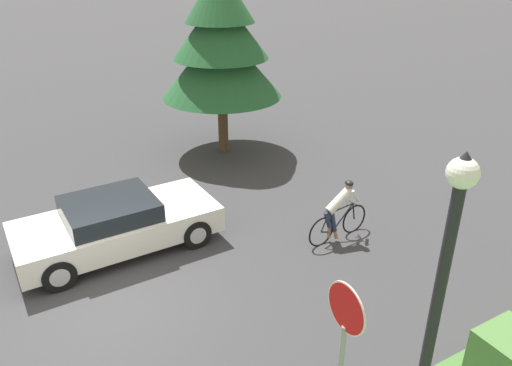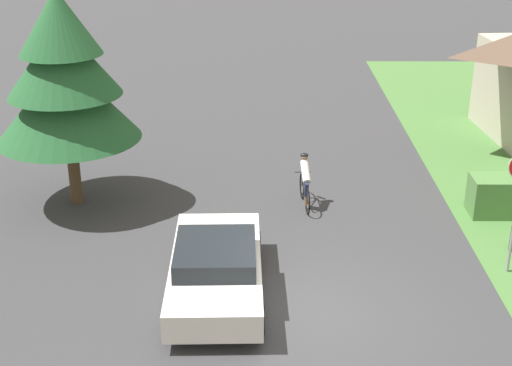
{
  "view_description": "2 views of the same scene",
  "coord_description": "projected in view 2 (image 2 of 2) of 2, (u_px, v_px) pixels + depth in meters",
  "views": [
    {
      "loc": [
        7.97,
        -1.32,
        6.24
      ],
      "look_at": [
        -1.36,
        4.02,
        1.07
      ],
      "focal_mm": 35.0,
      "sensor_mm": 36.0,
      "label": 1
    },
    {
      "loc": [
        -0.92,
        -12.39,
        8.2
      ],
      "look_at": [
        -1.06,
        3.89,
        1.25
      ],
      "focal_mm": 50.0,
      "sensor_mm": 36.0,
      "label": 2
    }
  ],
  "objects": [
    {
      "name": "cyclist",
      "position": [
        305.0,
        182.0,
        19.19
      ],
      "size": [
        0.44,
        1.77,
        1.45
      ],
      "rotation": [
        0.0,
        0.0,
        1.66
      ],
      "color": "black",
      "rests_on": "ground"
    },
    {
      "name": "sedan_left_lane",
      "position": [
        216.0,
        268.0,
        15.07
      ],
      "size": [
        2.07,
        4.44,
        1.24
      ],
      "rotation": [
        0.0,
        0.0,
        1.6
      ],
      "color": "silver",
      "rests_on": "ground"
    },
    {
      "name": "ground_plane",
      "position": [
        306.0,
        313.0,
        14.6
      ],
      "size": [
        140.0,
        140.0,
        0.0
      ],
      "primitive_type": "plane",
      "color": "#38383A"
    },
    {
      "name": "conifer_tall_near",
      "position": [
        64.0,
        77.0,
        18.27
      ],
      "size": [
        3.77,
        3.77,
        5.77
      ],
      "color": "#4C3823",
      "rests_on": "ground"
    }
  ]
}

